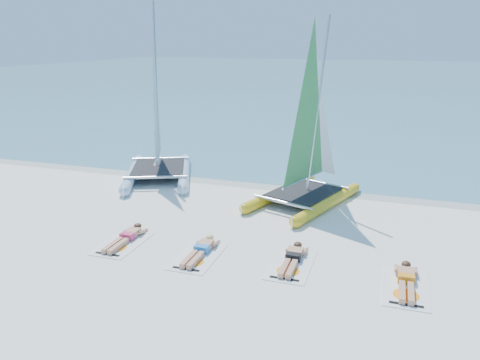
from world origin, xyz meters
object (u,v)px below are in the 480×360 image
Objects in this scene: catamaran_blue at (156,126)px; towel_c at (291,265)px; towel_a at (123,243)px; sunbather_c at (293,258)px; sunbather_d at (406,279)px; catamaran_yellow at (312,143)px; sunbather_a at (126,237)px; towel_b at (198,256)px; sunbather_b at (201,249)px; towel_d at (406,288)px.

catamaran_blue reaches higher than towel_c.
sunbather_c is at bearing 4.30° from towel_a.
towel_c is 1.07× the size of sunbather_d.
catamaran_blue is 11.40m from sunbather_d.
catamaran_yellow is 3.69× the size of sunbather_a.
catamaran_yellow is 3.44× the size of towel_b.
sunbather_a is 0.93× the size of towel_c.
sunbather_d is at bearing -0.14° from sunbather_b.
towel_a is at bearing 177.14° from towel_b.
catamaran_yellow is (6.32, -0.86, -0.10)m from catamaran_blue.
sunbather_b and sunbather_c have the same top height.
towel_c and towel_d have the same top height.
catamaran_yellow reaches higher than towel_c.
catamaran_blue reaches higher than towel_b.
catamaran_blue is at bearing 108.85° from towel_a.
catamaran_blue is 6.81m from towel_a.
towel_a is 7.35m from towel_d.
towel_c is 2.70m from sunbather_d.
catamaran_blue reaches higher than catamaran_yellow.
towel_a is 1.00× the size of towel_c.
catamaran_blue is 3.81× the size of towel_c.
towel_b is at bearing -2.86° from towel_a.
towel_d is at bearing -2.48° from sunbather_a.
towel_a is at bearing -90.00° from sunbather_a.
sunbather_d is at bearing -1.97° from towel_c.
sunbather_c is (6.75, -5.78, -1.99)m from catamaran_blue.
sunbather_b is at bearing -77.31° from catamaran_blue.
towel_c is at bearing -90.00° from sunbather_c.
towel_b is 1.00× the size of towel_c.
catamaran_blue is 3.81× the size of towel_d.
towel_a is 2.28m from sunbather_b.
towel_d is (9.44, -6.26, -2.10)m from catamaran_blue.
sunbather_a is 0.93× the size of towel_b.
catamaran_blue is at bearing 125.01° from towel_b.
sunbather_b is 5.08m from towel_d.
towel_a is 1.07× the size of sunbather_a.
towel_d is (2.69, -0.48, -0.11)m from sunbather_c.
sunbather_c reaches higher than towel_a.
catamaran_yellow is at bearing 51.29° from towel_a.
towel_b is at bearing -90.00° from sunbather_b.
towel_b is at bearing -90.52° from catamaran_yellow.
sunbather_a reaches higher than towel_b.
towel_a is at bearing -94.32° from catamaran_blue.
catamaran_blue reaches higher than sunbather_d.
sunbather_c is at bearing -63.73° from catamaran_blue.
towel_a and towel_c have the same top height.
towel_d is at bearing -0.98° from towel_a.
sunbather_a is at bearing -110.42° from catamaran_yellow.
towel_d is at bearing -10.04° from sunbather_c.
sunbather_c is 0.93× the size of towel_d.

